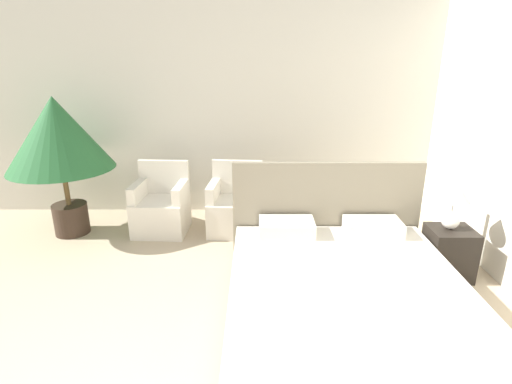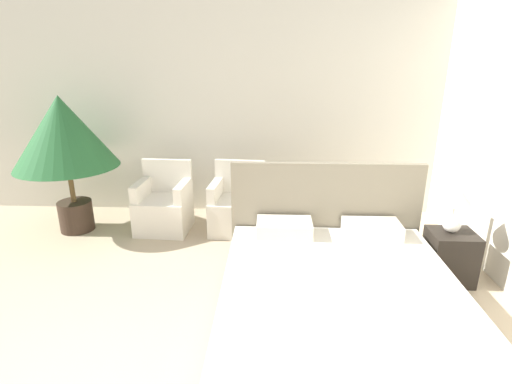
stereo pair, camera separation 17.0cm
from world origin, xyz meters
name	(u,v)px [view 1 (the left image)]	position (x,y,z in m)	size (l,w,h in m)	color
wall_back	(233,107)	(0.00, 4.09, 1.45)	(10.00, 0.06, 2.90)	silver
bed	(345,300)	(1.02, 1.46, 0.26)	(1.88, 2.23, 1.11)	brown
armchair_near_window_left	(162,210)	(-0.86, 3.33, 0.28)	(0.66, 0.60, 0.85)	silver
armchair_near_window_right	(236,210)	(0.05, 3.33, 0.28)	(0.67, 0.62, 0.85)	silver
potted_palm	(59,138)	(-1.97, 3.28, 1.19)	(1.20, 1.20, 1.67)	#38281E
nightstand	(449,253)	(2.20, 2.25, 0.25)	(0.42, 0.38, 0.51)	black
table_lamp	(455,198)	(2.18, 2.28, 0.81)	(0.28, 0.28, 0.47)	white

